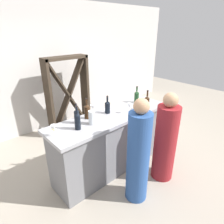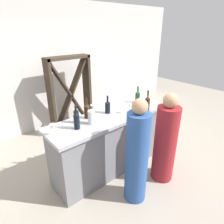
# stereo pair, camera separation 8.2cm
# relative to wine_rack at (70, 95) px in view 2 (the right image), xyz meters

# --- Properties ---
(ground_plane) EXTENTS (12.00, 12.00, 0.00)m
(ground_plane) POSITION_rel_wine_rack_xyz_m (-0.19, -1.65, -0.85)
(ground_plane) COLOR #9E9384
(back_wall) EXTENTS (8.00, 0.10, 2.80)m
(back_wall) POSITION_rel_wine_rack_xyz_m (-0.19, 0.55, 0.55)
(back_wall) COLOR #BCB7B2
(back_wall) RESTS_ON ground
(bar_counter) EXTENTS (2.11, 0.63, 0.99)m
(bar_counter) POSITION_rel_wine_rack_xyz_m (-0.19, -1.65, -0.35)
(bar_counter) COLOR slate
(bar_counter) RESTS_ON ground
(wine_rack) EXTENTS (0.96, 0.28, 1.69)m
(wine_rack) POSITION_rel_wine_rack_xyz_m (0.00, 0.00, 0.00)
(wine_rack) COLOR #33281E
(wine_rack) RESTS_ON ground
(wine_bottle_leftmost_near_black) EXTENTS (0.08, 0.08, 0.34)m
(wine_bottle_leftmost_near_black) POSITION_rel_wine_rack_xyz_m (-0.83, -1.68, 0.27)
(wine_bottle_leftmost_near_black) COLOR black
(wine_bottle_leftmost_near_black) RESTS_ON bar_counter
(wine_bottle_second_left_near_black) EXTENTS (0.07, 0.07, 0.30)m
(wine_bottle_second_left_near_black) POSITION_rel_wine_rack_xyz_m (-0.74, -1.52, 0.25)
(wine_bottle_second_left_near_black) COLOR black
(wine_bottle_second_left_near_black) RESTS_ON bar_counter
(wine_bottle_center_amber_brown) EXTENTS (0.08, 0.08, 0.32)m
(wine_bottle_center_amber_brown) POSITION_rel_wine_rack_xyz_m (-0.54, -1.49, 0.26)
(wine_bottle_center_amber_brown) COLOR #331E0F
(wine_bottle_center_amber_brown) RESTS_ON bar_counter
(wine_bottle_second_right_near_black) EXTENTS (0.08, 0.08, 0.29)m
(wine_bottle_second_right_near_black) POSITION_rel_wine_rack_xyz_m (-0.18, -1.54, 0.25)
(wine_bottle_second_right_near_black) COLOR black
(wine_bottle_second_right_near_black) RESTS_ON bar_counter
(wine_bottle_rightmost_amber_brown) EXTENTS (0.08, 0.08, 0.34)m
(wine_bottle_rightmost_amber_brown) POSITION_rel_wine_rack_xyz_m (0.37, -1.88, 0.27)
(wine_bottle_rightmost_amber_brown) COLOR #331E0F
(wine_bottle_rightmost_amber_brown) RESTS_ON bar_counter
(wine_bottle_far_right_olive_green) EXTENTS (0.08, 0.08, 0.30)m
(wine_bottle_far_right_olive_green) POSITION_rel_wine_rack_xyz_m (0.51, -1.54, 0.25)
(wine_bottle_far_right_olive_green) COLOR #193D1E
(wine_bottle_far_right_olive_green) RESTS_ON bar_counter
(wine_glass_near_left) EXTENTS (0.06, 0.06, 0.17)m
(wine_glass_near_left) POSITION_rel_wine_rack_xyz_m (0.06, -1.78, 0.26)
(wine_glass_near_left) COLOR white
(wine_glass_near_left) RESTS_ON bar_counter
(wine_glass_near_center) EXTENTS (0.07, 0.07, 0.16)m
(wine_glass_near_center) POSITION_rel_wine_rack_xyz_m (-1.14, -1.63, 0.25)
(wine_glass_near_center) COLOR white
(wine_glass_near_center) RESTS_ON bar_counter
(wine_glass_near_right) EXTENTS (0.08, 0.08, 0.16)m
(wine_glass_near_right) POSITION_rel_wine_rack_xyz_m (-0.39, -1.44, 0.26)
(wine_glass_near_right) COLOR white
(wine_glass_near_right) RESTS_ON bar_counter
(water_pitcher) EXTENTS (0.09, 0.09, 0.20)m
(water_pitcher) POSITION_rel_wine_rack_xyz_m (-0.60, -1.69, 0.24)
(water_pitcher) COLOR silver
(water_pitcher) RESTS_ON bar_counter
(person_left_guest) EXTENTS (0.34, 0.34, 1.49)m
(person_left_guest) POSITION_rel_wine_rack_xyz_m (-0.37, -2.36, -0.15)
(person_left_guest) COLOR #284C8C
(person_left_guest) RESTS_ON ground
(person_center_guest) EXTENTS (0.42, 0.42, 1.42)m
(person_center_guest) POSITION_rel_wine_rack_xyz_m (0.26, -2.36, -0.19)
(person_center_guest) COLOR maroon
(person_center_guest) RESTS_ON ground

